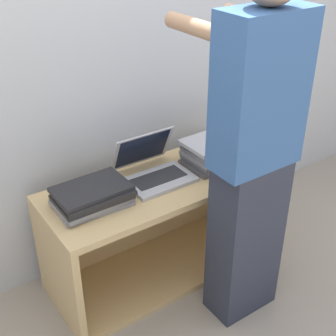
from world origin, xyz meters
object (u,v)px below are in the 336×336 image
at_px(laptop_open, 154,169).
at_px(laptop_stack_left, 92,196).
at_px(person, 253,155).
at_px(laptop_stack_right, 217,151).

xyz_separation_m(laptop_open, laptop_stack_left, (-0.39, -0.05, 0.00)).
xyz_separation_m(laptop_stack_left, person, (0.59, -0.45, 0.24)).
bearing_deg(person, laptop_stack_left, 142.79).
xyz_separation_m(laptop_stack_left, laptop_stack_right, (0.77, -0.00, 0.02)).
bearing_deg(laptop_stack_right, laptop_stack_left, 179.70).
xyz_separation_m(laptop_open, laptop_stack_right, (0.38, -0.06, 0.02)).
distance_m(laptop_open, laptop_stack_left, 0.39).
height_order(laptop_stack_left, person, person).
bearing_deg(laptop_open, person, -67.69).
height_order(laptop_open, laptop_stack_left, laptop_open).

